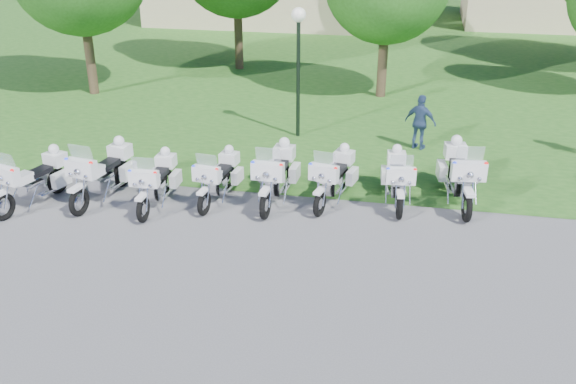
% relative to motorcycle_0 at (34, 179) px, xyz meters
% --- Properties ---
extents(ground, '(100.00, 100.00, 0.00)m').
position_rel_motorcycle_0_xyz_m(ground, '(6.11, -1.32, -0.68)').
color(ground, '#55555A').
rests_on(ground, ground).
extents(grass_lawn, '(100.00, 48.00, 0.01)m').
position_rel_motorcycle_0_xyz_m(grass_lawn, '(6.11, 25.68, -0.67)').
color(grass_lawn, '#23591C').
rests_on(grass_lawn, ground).
extents(motorcycle_0, '(1.20, 2.35, 1.62)m').
position_rel_motorcycle_0_xyz_m(motorcycle_0, '(0.00, 0.00, 0.00)').
color(motorcycle_0, black).
rests_on(motorcycle_0, ground).
extents(motorcycle_1, '(1.07, 2.53, 1.71)m').
position_rel_motorcycle_0_xyz_m(motorcycle_1, '(1.53, 0.66, 0.04)').
color(motorcycle_1, black).
rests_on(motorcycle_1, ground).
extents(motorcycle_2, '(0.76, 2.29, 1.54)m').
position_rel_motorcycle_0_xyz_m(motorcycle_2, '(2.98, 0.55, -0.03)').
color(motorcycle_2, black).
rests_on(motorcycle_2, ground).
extents(motorcycle_3, '(0.88, 2.21, 1.49)m').
position_rel_motorcycle_0_xyz_m(motorcycle_3, '(4.40, 1.13, -0.06)').
color(motorcycle_3, black).
rests_on(motorcycle_3, ground).
extents(motorcycle_4, '(0.88, 2.54, 1.71)m').
position_rel_motorcycle_0_xyz_m(motorcycle_4, '(5.83, 1.37, 0.04)').
color(motorcycle_4, black).
rests_on(motorcycle_4, ground).
extents(motorcycle_5, '(1.09, 2.30, 1.57)m').
position_rel_motorcycle_0_xyz_m(motorcycle_5, '(7.24, 1.65, -0.02)').
color(motorcycle_5, black).
rests_on(motorcycle_5, ground).
extents(motorcycle_6, '(0.90, 2.30, 1.54)m').
position_rel_motorcycle_0_xyz_m(motorcycle_6, '(8.80, 1.88, -0.03)').
color(motorcycle_6, black).
rests_on(motorcycle_6, ground).
extents(motorcycle_7, '(1.09, 2.65, 1.78)m').
position_rel_motorcycle_0_xyz_m(motorcycle_7, '(10.31, 2.22, 0.07)').
color(motorcycle_7, black).
rests_on(motorcycle_7, ground).
extents(lamp_post, '(0.44, 0.44, 4.03)m').
position_rel_motorcycle_0_xyz_m(lamp_post, '(5.48, 6.17, 2.37)').
color(lamp_post, black).
rests_on(lamp_post, ground).
extents(bystander_c, '(1.07, 0.76, 1.68)m').
position_rel_motorcycle_0_xyz_m(bystander_c, '(9.29, 5.75, 0.16)').
color(bystander_c, navy).
rests_on(bystander_c, ground).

